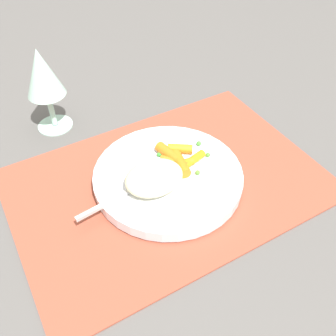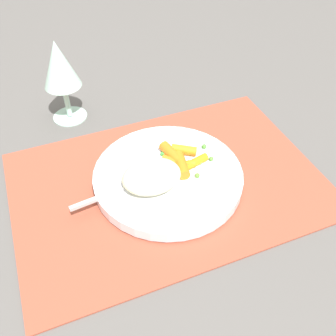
% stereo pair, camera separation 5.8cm
% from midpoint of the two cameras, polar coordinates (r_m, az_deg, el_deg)
% --- Properties ---
extents(ground_plane, '(2.40, 2.40, 0.00)m').
position_cam_midpoint_polar(ground_plane, '(0.60, 2.73, -2.48)').
color(ground_plane, '#565451').
extents(placemat, '(0.48, 0.33, 0.01)m').
position_cam_midpoint_polar(placemat, '(0.60, 2.74, -2.28)').
color(placemat, '#9E4733').
rests_on(placemat, ground_plane).
extents(plate, '(0.23, 0.23, 0.02)m').
position_cam_midpoint_polar(plate, '(0.59, 2.78, -1.47)').
color(plate, white).
rests_on(plate, placemat).
extents(rice_mound, '(0.09, 0.07, 0.03)m').
position_cam_midpoint_polar(rice_mound, '(0.56, 0.47, -1.38)').
color(rice_mound, beige).
rests_on(rice_mound, plate).
extents(carrot_portion, '(0.08, 0.07, 0.02)m').
position_cam_midpoint_polar(carrot_portion, '(0.60, 4.45, 1.09)').
color(carrot_portion, orange).
rests_on(carrot_portion, plate).
extents(pea_scatter, '(0.08, 0.07, 0.01)m').
position_cam_midpoint_polar(pea_scatter, '(0.60, 4.80, 0.82)').
color(pea_scatter, green).
rests_on(pea_scatter, plate).
extents(fork, '(0.19, 0.03, 0.01)m').
position_cam_midpoint_polar(fork, '(0.57, -0.66, -2.00)').
color(fork, '#BBBBBB').
rests_on(fork, plate).
extents(wine_glass, '(0.07, 0.07, 0.15)m').
position_cam_midpoint_polar(wine_glass, '(0.70, -13.63, 14.40)').
color(wine_glass, '#B2E0CC').
rests_on(wine_glass, ground_plane).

